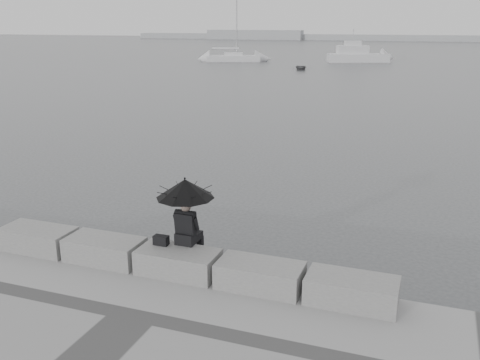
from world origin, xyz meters
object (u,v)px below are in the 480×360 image
at_px(motor_cruiser, 358,55).
at_px(dinghy, 301,68).
at_px(seated_person, 185,196).
at_px(sailboat_left, 233,57).

bearing_deg(motor_cruiser, dinghy, -128.21).
relative_size(seated_person, dinghy, 0.50).
distance_m(motor_cruiser, dinghy, 15.04).
relative_size(sailboat_left, motor_cruiser, 1.50).
height_order(sailboat_left, motor_cruiser, sailboat_left).
height_order(seated_person, motor_cruiser, motor_cruiser).
bearing_deg(seated_person, sailboat_left, 110.79).
xyz_separation_m(seated_person, dinghy, (-10.54, 52.07, -1.77)).
relative_size(seated_person, motor_cruiser, 0.16).
bearing_deg(seated_person, dinghy, 102.20).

